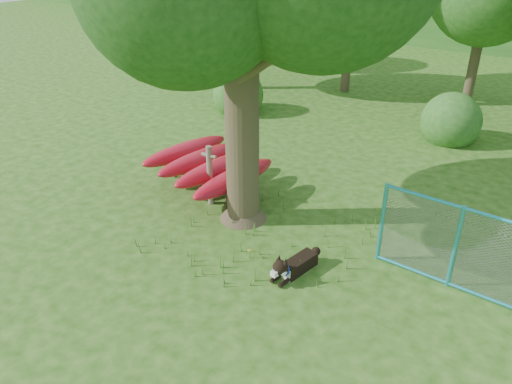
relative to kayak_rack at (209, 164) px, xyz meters
The scene contains 8 objects.
ground 3.02m from the kayak_rack, 48.83° to the right, with size 80.00×80.00×0.00m, color #224D0F.
wooden_post 0.76m from the kayak_rack, 47.88° to the right, with size 0.40×0.14×1.47m.
kayak_rack is the anchor object (origin of this frame).
husky_dog 4.01m from the kayak_rack, 27.08° to the right, with size 0.47×1.26×0.57m.
fence_section 6.06m from the kayak_rack, ahead, with size 2.86×0.18×2.79m.
wildflower_clump 3.21m from the kayak_rack, 35.73° to the right, with size 0.10×0.09×0.21m.
shrub_left 6.15m from the kayak_rack, 120.10° to the left, with size 1.80×1.80×1.80m, color #275E1E.
shrub_mid 7.88m from the kayak_rack, 59.90° to the left, with size 1.80×1.80×1.80m, color #275E1E.
Camera 1 is at (5.43, -6.25, 5.82)m, focal length 35.00 mm.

